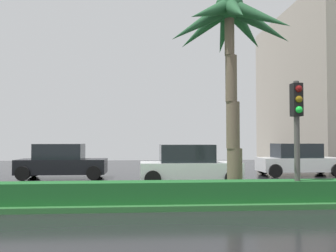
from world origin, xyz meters
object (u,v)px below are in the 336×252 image
Objects in this scene: car_in_traffic_second at (62,162)px; car_in_traffic_fourth at (298,160)px; palm_tree_centre_left at (230,33)px; car_in_traffic_third at (189,165)px; traffic_signal_median_right at (297,118)px.

car_in_traffic_fourth is at bearing 2.13° from car_in_traffic_second.
car_in_traffic_third is (-0.77, 4.24, -4.55)m from palm_tree_centre_left.
car_in_traffic_second is 1.00× the size of car_in_traffic_third.
traffic_signal_median_right reaches higher than car_in_traffic_second.
car_in_traffic_third is at bearing 113.84° from traffic_signal_median_right.
traffic_signal_median_right reaches higher than car_in_traffic_fourth.
traffic_signal_median_right is (1.65, -1.23, -2.81)m from palm_tree_centre_left.
car_in_traffic_third is at bearing 100.30° from palm_tree_centre_left.
car_in_traffic_third is 1.00× the size of car_in_traffic_fourth.
car_in_traffic_third is (6.02, -2.81, 0.00)m from car_in_traffic_second.
traffic_signal_median_right is at bearing -44.46° from car_in_traffic_second.
car_in_traffic_third is at bearing -152.76° from car_in_traffic_fourth.
traffic_signal_median_right is 0.81× the size of car_in_traffic_fourth.
car_in_traffic_fourth is (6.36, 3.27, 0.00)m from car_in_traffic_third.
car_in_traffic_second and car_in_traffic_third have the same top height.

